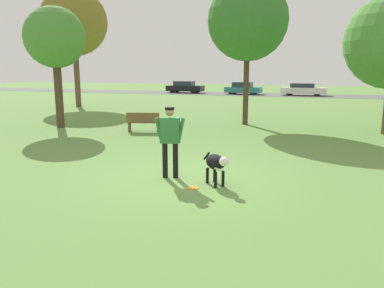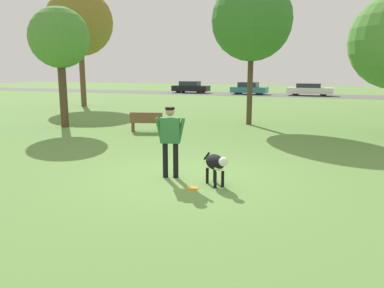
% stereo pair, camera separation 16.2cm
% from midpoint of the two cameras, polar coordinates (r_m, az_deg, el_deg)
% --- Properties ---
extents(ground_plane, '(120.00, 120.00, 0.00)m').
position_cam_midpoint_polar(ground_plane, '(9.29, -0.64, -5.04)').
color(ground_plane, '#608C42').
extents(far_road_strip, '(120.00, 6.00, 0.01)m').
position_cam_midpoint_polar(far_road_strip, '(40.90, 16.16, 7.12)').
color(far_road_strip, '#5B5B59').
rests_on(far_road_strip, ground_plane).
extents(person, '(0.74, 0.33, 1.74)m').
position_cam_midpoint_polar(person, '(9.03, -2.82, 1.27)').
color(person, black).
rests_on(person, ground_plane).
extents(dog, '(0.83, 0.82, 0.74)m').
position_cam_midpoint_polar(dog, '(8.51, 4.22, -2.98)').
color(dog, black).
rests_on(dog, ground_plane).
extents(frisbee, '(0.26, 0.26, 0.02)m').
position_cam_midpoint_polar(frisbee, '(8.41, 0.58, -6.73)').
color(frisbee, orange).
rests_on(frisbee, ground_plane).
extents(tree_near_left, '(2.68, 2.68, 5.36)m').
position_cam_midpoint_polar(tree_near_left, '(18.25, -19.29, 14.91)').
color(tree_near_left, '#4C3826').
rests_on(tree_near_left, ground_plane).
extents(tree_far_left, '(4.64, 4.64, 8.22)m').
position_cam_midpoint_polar(tree_far_left, '(28.68, -16.60, 17.31)').
color(tree_far_left, brown).
rests_on(tree_far_left, ground_plane).
extents(tree_mid_center, '(3.75, 3.75, 6.74)m').
position_cam_midpoint_polar(tree_mid_center, '(18.41, 9.37, 18.09)').
color(tree_mid_center, '#4C3826').
rests_on(tree_mid_center, ground_plane).
extents(parked_car_black, '(4.23, 1.86, 1.34)m').
position_cam_midpoint_polar(parked_car_black, '(43.87, -0.10, 8.66)').
color(parked_car_black, black).
rests_on(parked_car_black, ground_plane).
extents(parked_car_teal, '(3.93, 1.95, 1.32)m').
position_cam_midpoint_polar(parked_car_teal, '(41.69, 8.78, 8.36)').
color(parked_car_teal, teal).
rests_on(parked_car_teal, ground_plane).
extents(parked_car_white, '(4.58, 1.89, 1.26)m').
position_cam_midpoint_polar(parked_car_white, '(40.84, 17.60, 7.93)').
color(parked_car_white, white).
rests_on(parked_car_white, ground_plane).
extents(park_bench, '(1.46, 0.77, 0.84)m').
position_cam_midpoint_polar(park_bench, '(16.09, -6.63, 3.45)').
color(park_bench, brown).
rests_on(park_bench, ground_plane).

